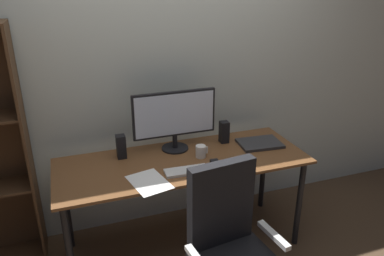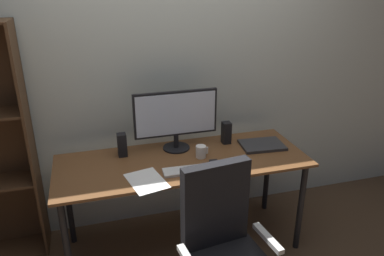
{
  "view_description": "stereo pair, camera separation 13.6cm",
  "coord_description": "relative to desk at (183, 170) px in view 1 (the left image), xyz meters",
  "views": [
    {
      "loc": [
        -0.72,
        -2.25,
        1.96
      ],
      "look_at": [
        0.07,
        -0.0,
        0.98
      ],
      "focal_mm": 35.07,
      "sensor_mm": 36.0,
      "label": 1
    },
    {
      "loc": [
        -0.6,
        -2.29,
        1.96
      ],
      "look_at": [
        0.07,
        -0.0,
        0.98
      ],
      "focal_mm": 35.07,
      "sensor_mm": 36.0,
      "label": 2
    }
  ],
  "objects": [
    {
      "name": "ground_plane",
      "position": [
        0.0,
        0.0,
        -0.66
      ],
      "size": [
        12.0,
        12.0,
        0.0
      ],
      "primitive_type": "plane",
      "color": "#4C3826"
    },
    {
      "name": "back_wall",
      "position": [
        0.0,
        0.5,
        0.64
      ],
      "size": [
        6.4,
        0.1,
        2.6
      ],
      "primitive_type": "cube",
      "color": "beige",
      "rests_on": "ground"
    },
    {
      "name": "desk",
      "position": [
        0.0,
        0.0,
        0.0
      ],
      "size": [
        1.77,
        0.66,
        0.74
      ],
      "color": "brown",
      "rests_on": "ground"
    },
    {
      "name": "monitor",
      "position": [
        -0.0,
        0.19,
        0.34
      ],
      "size": [
        0.62,
        0.2,
        0.45
      ],
      "color": "black",
      "rests_on": "desk"
    },
    {
      "name": "keyboard",
      "position": [
        -0.03,
        -0.18,
        0.09
      ],
      "size": [
        0.29,
        0.12,
        0.02
      ],
      "primitive_type": "cube",
      "rotation": [
        0.0,
        0.0,
        -0.05
      ],
      "color": "silver",
      "rests_on": "desk"
    },
    {
      "name": "mouse",
      "position": [
        0.18,
        -0.16,
        0.1
      ],
      "size": [
        0.07,
        0.1,
        0.03
      ],
      "primitive_type": "cube",
      "rotation": [
        0.0,
        0.0,
        -0.1
      ],
      "color": "black",
      "rests_on": "desk"
    },
    {
      "name": "coffee_mug",
      "position": [
        0.13,
        0.0,
        0.13
      ],
      "size": [
        0.09,
        0.07,
        0.09
      ],
      "color": "white",
      "rests_on": "desk"
    },
    {
      "name": "laptop",
      "position": [
        0.64,
        0.04,
        0.09
      ],
      "size": [
        0.34,
        0.25,
        0.02
      ],
      "primitive_type": "cube",
      "rotation": [
        0.0,
        0.0,
        -0.08
      ],
      "color": "#2D2D30",
      "rests_on": "desk"
    },
    {
      "name": "speaker_left",
      "position": [
        -0.4,
        0.18,
        0.17
      ],
      "size": [
        0.06,
        0.07,
        0.17
      ],
      "primitive_type": "cube",
      "color": "black",
      "rests_on": "desk"
    },
    {
      "name": "speaker_right",
      "position": [
        0.39,
        0.18,
        0.17
      ],
      "size": [
        0.06,
        0.07,
        0.17
      ],
      "primitive_type": "cube",
      "color": "black",
      "rests_on": "desk"
    },
    {
      "name": "paper_sheet",
      "position": [
        -0.3,
        -0.22,
        0.08
      ],
      "size": [
        0.27,
        0.33,
        0.0
      ],
      "primitive_type": "cube",
      "rotation": [
        0.0,
        0.0,
        0.22
      ],
      "color": "white",
      "rests_on": "desk"
    }
  ]
}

